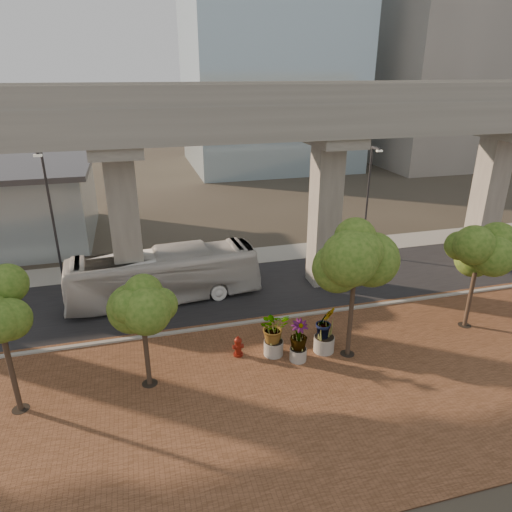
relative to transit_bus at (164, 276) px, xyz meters
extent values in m
plane|color=#322D24|center=(4.11, -2.11, -1.59)|extent=(160.00, 160.00, 0.00)
cube|color=brown|center=(4.11, -10.11, -1.56)|extent=(70.00, 13.00, 0.06)
cube|color=black|center=(4.11, -0.11, -1.57)|extent=(90.00, 8.00, 0.04)
cube|color=gray|center=(4.11, -4.11, -1.51)|extent=(70.00, 0.25, 0.16)
cube|color=gray|center=(4.11, 5.39, -1.56)|extent=(90.00, 3.00, 0.06)
cube|color=#99968B|center=(4.11, -1.71, 8.91)|extent=(72.00, 2.40, 1.80)
cube|color=#99968B|center=(4.11, 1.49, 8.91)|extent=(72.00, 2.40, 1.80)
cube|color=#99968B|center=(4.11, -2.81, 10.31)|extent=(72.00, 0.12, 1.00)
cube|color=#99968B|center=(4.11, 2.59, 10.31)|extent=(72.00, 0.12, 1.00)
cube|color=gray|center=(42.11, 33.89, 10.41)|extent=(18.00, 16.00, 24.00)
imported|color=silver|center=(0.00, 0.00, 0.00)|extent=(11.58, 3.47, 3.18)
cylinder|color=#65140B|center=(2.92, -6.94, -1.48)|extent=(0.47, 0.47, 0.11)
cylinder|color=#65140B|center=(2.92, -6.94, -1.10)|extent=(0.32, 0.32, 0.76)
sphere|color=#65140B|center=(2.92, -6.94, -0.71)|extent=(0.37, 0.37, 0.37)
cylinder|color=#65140B|center=(2.92, -6.94, -0.54)|extent=(0.11, 0.11, 0.13)
cylinder|color=#65140B|center=(2.92, -6.94, -1.03)|extent=(0.53, 0.21, 0.21)
cylinder|color=#AAA79A|center=(4.61, -7.30, -1.16)|extent=(0.96, 0.96, 0.75)
imported|color=#2F5516|center=(4.61, -7.30, 0.01)|extent=(2.13, 2.13, 1.60)
cylinder|color=gray|center=(5.61, -8.07, -1.21)|extent=(0.82, 0.82, 0.64)
imported|color=#2F5516|center=(5.61, -8.07, -0.15)|extent=(2.00, 2.00, 1.50)
cylinder|color=#AEA69D|center=(7.11, -7.67, -1.13)|extent=(1.02, 1.02, 0.80)
imported|color=#2F5516|center=(7.11, -7.67, 0.12)|extent=(2.27, 2.27, 1.70)
cylinder|color=#463428|center=(-6.63, -8.35, 0.27)|extent=(0.22, 0.22, 3.59)
cylinder|color=black|center=(-6.63, -8.35, -1.53)|extent=(0.70, 0.70, 0.01)
cylinder|color=#463428|center=(-1.39, -8.04, 0.04)|extent=(0.22, 0.22, 3.14)
cylinder|color=black|center=(-1.39, -8.04, -1.53)|extent=(0.70, 0.70, 0.01)
cylinder|color=#463428|center=(8.14, -8.23, 0.41)|extent=(0.22, 0.22, 3.89)
cylinder|color=black|center=(8.14, -8.23, -1.53)|extent=(0.70, 0.70, 0.01)
cylinder|color=#463428|center=(15.54, -7.41, 0.06)|extent=(0.22, 0.22, 3.19)
cylinder|color=black|center=(15.54, -7.41, -1.53)|extent=(0.70, 0.70, 0.01)
cylinder|color=#2D2D32|center=(-6.20, 3.39, 2.80)|extent=(0.15, 0.15, 8.71)
cube|color=#2D2D32|center=(-6.20, 2.84, 7.16)|extent=(0.16, 1.09, 0.16)
cube|color=silver|center=(-6.20, 2.30, 7.05)|extent=(0.44, 0.22, 0.13)
cylinder|color=#2F3034|center=(14.91, 3.39, 2.47)|extent=(0.14, 0.14, 8.05)
cube|color=#2F3034|center=(14.91, 2.88, 6.50)|extent=(0.15, 1.01, 0.15)
cube|color=silver|center=(14.91, 2.38, 6.40)|extent=(0.40, 0.20, 0.12)
camera|label=1|loc=(-1.14, -25.37, 11.45)|focal=32.00mm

